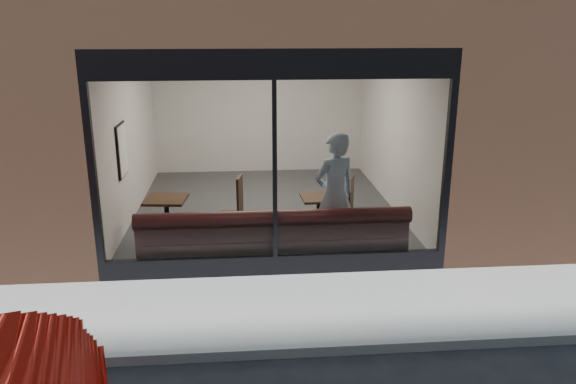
{
  "coord_description": "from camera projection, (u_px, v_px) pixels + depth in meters",
  "views": [
    {
      "loc": [
        -0.46,
        -5.42,
        3.52
      ],
      "look_at": [
        0.21,
        2.4,
        1.14
      ],
      "focal_mm": 35.0,
      "sensor_mm": 36.0,
      "label": 1
    }
  ],
  "objects": [
    {
      "name": "cafe_table_left",
      "position": [
        166.0,
        199.0,
        9.2
      ],
      "size": [
        0.72,
        0.72,
        0.04
      ],
      "primitive_type": "cube",
      "rotation": [
        0.0,
        0.0,
        -0.11
      ],
      "color": "#322113",
      "rests_on": "cafe_floor"
    },
    {
      "name": "storefront_mullion",
      "position": [
        275.0,
        172.0,
        7.73
      ],
      "size": [
        0.06,
        0.1,
        2.5
      ],
      "primitive_type": "cube",
      "color": "black",
      "rests_on": "storefront_kick"
    },
    {
      "name": "person",
      "position": [
        335.0,
        195.0,
        8.63
      ],
      "size": [
        0.84,
        0.72,
        1.96
      ],
      "primitive_type": "imported",
      "rotation": [
        0.0,
        0.0,
        3.55
      ],
      "color": "#AAC8E3",
      "rests_on": "cafe_floor"
    },
    {
      "name": "cafe_chair_left",
      "position": [
        230.0,
        215.0,
        9.99
      ],
      "size": [
        0.46,
        0.46,
        0.04
      ],
      "primitive_type": "cube",
      "rotation": [
        0.0,
        0.0,
        2.94
      ],
      "color": "#322113",
      "rests_on": "cafe_floor"
    },
    {
      "name": "host_building_backfill",
      "position": [
        255.0,
        92.0,
        16.25
      ],
      "size": [
        5.0,
        6.0,
        3.2
      ],
      "primitive_type": "cube",
      "color": "brown",
      "rests_on": "ground"
    },
    {
      "name": "cafe_wall_right",
      "position": [
        395.0,
        127.0,
        10.73
      ],
      "size": [
        0.0,
        6.0,
        6.0
      ],
      "primitive_type": "plane",
      "rotation": [
        1.57,
        0.0,
        -1.57
      ],
      "color": "silver",
      "rests_on": "ground"
    },
    {
      "name": "cafe_table_right",
      "position": [
        319.0,
        198.0,
        9.28
      ],
      "size": [
        0.61,
        0.61,
        0.04
      ],
      "primitive_type": "cube",
      "rotation": [
        0.0,
        0.0,
        0.05
      ],
      "color": "#322113",
      "rests_on": "cafe_floor"
    },
    {
      "name": "kerb_near",
      "position": [
        288.0,
        351.0,
        6.16
      ],
      "size": [
        40.0,
        0.1,
        0.12
      ],
      "primitive_type": "cube",
      "color": "gray",
      "rests_on": "ground"
    },
    {
      "name": "cafe_wall_back",
      "position": [
        259.0,
        106.0,
        13.38
      ],
      "size": [
        5.0,
        0.0,
        5.0
      ],
      "primitive_type": "plane",
      "rotation": [
        1.57,
        0.0,
        0.0
      ],
      "color": "silver",
      "rests_on": "ground"
    },
    {
      "name": "host_building_pier_left",
      "position": [
        98.0,
        108.0,
        13.08
      ],
      "size": [
        2.5,
        12.0,
        3.2
      ],
      "primitive_type": "cube",
      "color": "brown",
      "rests_on": "ground"
    },
    {
      "name": "storefront_header",
      "position": [
        274.0,
        64.0,
        7.31
      ],
      "size": [
        5.0,
        0.1,
        0.4
      ],
      "primitive_type": "cube",
      "color": "black",
      "rests_on": "host_building_upper"
    },
    {
      "name": "wall_poster",
      "position": [
        123.0,
        150.0,
        9.48
      ],
      "size": [
        0.02,
        0.63,
        0.84
      ],
      "primitive_type": "cube",
      "color": "white",
      "rests_on": "cafe_wall_left"
    },
    {
      "name": "storefront_kick",
      "position": [
        275.0,
        265.0,
        8.14
      ],
      "size": [
        5.0,
        0.1,
        0.3
      ],
      "primitive_type": "cube",
      "color": "black",
      "rests_on": "ground"
    },
    {
      "name": "host_building_pier_right",
      "position": [
        412.0,
        105.0,
        13.7
      ],
      "size": [
        2.5,
        12.0,
        3.2
      ],
      "primitive_type": "cube",
      "color": "brown",
      "rests_on": "ground"
    },
    {
      "name": "banquette",
      "position": [
        274.0,
        249.0,
        8.5
      ],
      "size": [
        4.0,
        0.55,
        0.45
      ],
      "primitive_type": "cube",
      "color": "#381414",
      "rests_on": "cafe_floor"
    },
    {
      "name": "sidewalk_near",
      "position": [
        281.0,
        309.0,
        7.18
      ],
      "size": [
        40.0,
        2.0,
        0.01
      ],
      "primitive_type": "cube",
      "color": "gray",
      "rests_on": "ground"
    },
    {
      "name": "cafe_wall_left",
      "position": [
        130.0,
        131.0,
        10.33
      ],
      "size": [
        0.0,
        6.0,
        6.0
      ],
      "primitive_type": "plane",
      "rotation": [
        1.57,
        0.0,
        1.57
      ],
      "color": "silver",
      "rests_on": "ground"
    },
    {
      "name": "cafe_floor",
      "position": [
        266.0,
        209.0,
        10.99
      ],
      "size": [
        6.0,
        6.0,
        0.0
      ],
      "primitive_type": "plane",
      "color": "#2D2D30",
      "rests_on": "ground"
    },
    {
      "name": "storefront_glass",
      "position": [
        275.0,
        172.0,
        7.7
      ],
      "size": [
        4.8,
        0.0,
        4.8
      ],
      "primitive_type": "plane",
      "rotation": [
        1.57,
        0.0,
        0.0
      ],
      "color": "white",
      "rests_on": "storefront_kick"
    },
    {
      "name": "cafe_chair_right",
      "position": [
        340.0,
        215.0,
        10.0
      ],
      "size": [
        0.55,
        0.55,
        0.04
      ],
      "primitive_type": "cube",
      "rotation": [
        0.0,
        0.0,
        2.8
      ],
      "color": "#322113",
      "rests_on": "cafe_floor"
    },
    {
      "name": "cafe_ceiling",
      "position": [
        264.0,
        42.0,
        10.07
      ],
      "size": [
        6.0,
        6.0,
        0.0
      ],
      "primitive_type": "plane",
      "rotation": [
        3.14,
        0.0,
        0.0
      ],
      "color": "white",
      "rests_on": "host_building_upper"
    },
    {
      "name": "ground",
      "position": [
        287.0,
        353.0,
        6.23
      ],
      "size": [
        120.0,
        120.0,
        0.0
      ],
      "primitive_type": "plane",
      "color": "black",
      "rests_on": "ground"
    }
  ]
}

